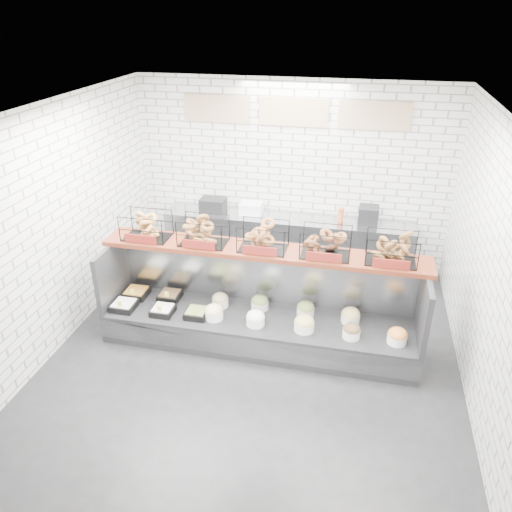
# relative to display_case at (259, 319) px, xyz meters

# --- Properties ---
(ground) EXTENTS (5.50, 5.50, 0.00)m
(ground) POSITION_rel_display_case_xyz_m (0.00, -0.34, -0.33)
(ground) COLOR black
(ground) RESTS_ON ground
(room_shell) EXTENTS (5.02, 5.51, 3.01)m
(room_shell) POSITION_rel_display_case_xyz_m (0.00, 0.26, 1.73)
(room_shell) COLOR silver
(room_shell) RESTS_ON ground
(display_case) EXTENTS (4.00, 0.90, 1.20)m
(display_case) POSITION_rel_display_case_xyz_m (0.00, 0.00, 0.00)
(display_case) COLOR black
(display_case) RESTS_ON ground
(bagel_shelf) EXTENTS (4.10, 0.50, 0.40)m
(bagel_shelf) POSITION_rel_display_case_xyz_m (0.00, 0.18, 1.06)
(bagel_shelf) COLOR #491A0F
(bagel_shelf) RESTS_ON display_case
(prep_counter) EXTENTS (4.00, 0.60, 1.20)m
(prep_counter) POSITION_rel_display_case_xyz_m (-0.00, 2.09, 0.14)
(prep_counter) COLOR #93969B
(prep_counter) RESTS_ON ground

